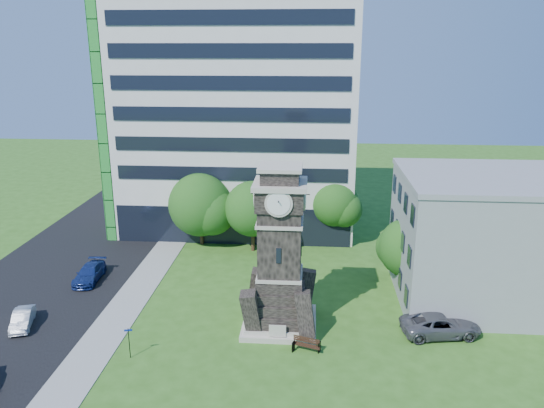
# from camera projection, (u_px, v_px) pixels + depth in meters

# --- Properties ---
(ground) EXTENTS (160.00, 160.00, 0.00)m
(ground) POSITION_uv_depth(u_px,v_px,m) (236.00, 337.00, 38.00)
(ground) COLOR #305D1A
(ground) RESTS_ON ground
(sidewalk) EXTENTS (3.00, 70.00, 0.06)m
(sidewalk) POSITION_uv_depth(u_px,v_px,m) (130.00, 300.00, 43.47)
(sidewalk) COLOR gray
(sidewalk) RESTS_ON ground
(street) EXTENTS (14.00, 80.00, 0.02)m
(street) POSITION_uv_depth(u_px,v_px,m) (31.00, 297.00, 44.10)
(street) COLOR black
(street) RESTS_ON ground
(clock_tower) EXTENTS (5.40, 5.40, 12.22)m
(clock_tower) POSITION_uv_depth(u_px,v_px,m) (280.00, 260.00, 38.17)
(clock_tower) COLOR #BEB6A6
(clock_tower) RESTS_ON ground
(office_tall) EXTENTS (26.20, 15.11, 28.60)m
(office_tall) POSITION_uv_depth(u_px,v_px,m) (238.00, 100.00, 58.83)
(office_tall) COLOR silver
(office_tall) RESTS_ON ground
(office_low) EXTENTS (15.20, 12.20, 10.40)m
(office_low) POSITION_uv_depth(u_px,v_px,m) (494.00, 238.00, 42.68)
(office_low) COLOR gray
(office_low) RESTS_ON ground
(car_street_mid) EXTENTS (2.33, 3.86, 1.20)m
(car_street_mid) POSITION_uv_depth(u_px,v_px,m) (22.00, 319.00, 39.32)
(car_street_mid) COLOR #B7B9BF
(car_street_mid) RESTS_ON ground
(car_street_north) EXTENTS (2.18, 4.83, 1.37)m
(car_street_north) POSITION_uv_depth(u_px,v_px,m) (90.00, 273.00, 46.99)
(car_street_north) COLOR navy
(car_street_north) RESTS_ON ground
(car_east_lot) EXTENTS (6.03, 3.49, 1.58)m
(car_east_lot) POSITION_uv_depth(u_px,v_px,m) (441.00, 325.00, 38.12)
(car_east_lot) COLOR #56555B
(car_east_lot) RESTS_ON ground
(park_bench) EXTENTS (1.88, 0.50, 0.97)m
(park_bench) POSITION_uv_depth(u_px,v_px,m) (306.00, 344.00, 36.16)
(park_bench) COLOR black
(park_bench) RESTS_ON ground
(street_sign) EXTENTS (0.53, 0.05, 2.19)m
(street_sign) POSITION_uv_depth(u_px,v_px,m) (129.00, 340.00, 35.13)
(street_sign) COLOR black
(street_sign) RESTS_ON ground
(tree_nw) EXTENTS (7.23, 6.58, 7.63)m
(tree_nw) POSITION_uv_depth(u_px,v_px,m) (201.00, 206.00, 54.65)
(tree_nw) COLOR #332114
(tree_nw) RESTS_ON ground
(tree_nc) EXTENTS (6.14, 5.58, 7.26)m
(tree_nc) POSITION_uv_depth(u_px,v_px,m) (253.00, 210.00, 52.86)
(tree_nc) COLOR #332114
(tree_nc) RESTS_ON ground
(tree_ne) EXTENTS (5.43, 4.94, 6.93)m
(tree_ne) POSITION_uv_depth(u_px,v_px,m) (335.00, 205.00, 54.80)
(tree_ne) COLOR #332114
(tree_ne) RESTS_ON ground
(tree_east) EXTENTS (5.59, 5.08, 6.20)m
(tree_east) POSITION_uv_depth(u_px,v_px,m) (409.00, 249.00, 44.85)
(tree_east) COLOR #332114
(tree_east) RESTS_ON ground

